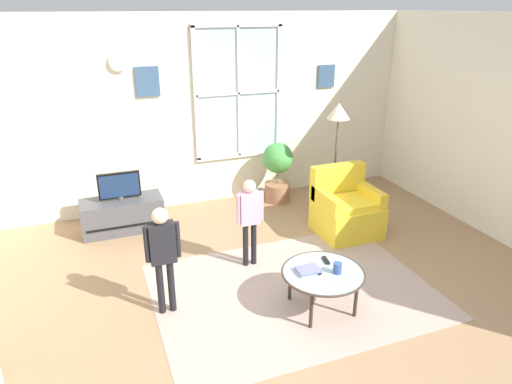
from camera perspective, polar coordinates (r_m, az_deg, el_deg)
The scene contains 15 objects.
ground_plane at distance 4.87m, azimuth 3.20°, elevation -13.48°, with size 6.90×6.25×0.02m, color #9E7A56.
back_wall at distance 6.84m, azimuth -6.25°, elevation 9.95°, with size 6.30×0.17×2.76m.
area_rug at distance 5.02m, azimuth 4.60°, elevation -12.10°, with size 2.89×2.14×0.01m, color tan.
tv_stand at distance 6.40m, azimuth -16.26°, elevation -2.75°, with size 1.06×0.46×0.45m.
television at distance 6.24m, azimuth -16.67°, elevation 0.76°, with size 0.54×0.08×0.38m.
armchair at distance 6.17m, azimuth 11.11°, elevation -2.15°, with size 0.76×0.74×0.87m.
coffee_table at distance 4.60m, azimuth 8.34°, elevation -10.07°, with size 0.82×0.82×0.42m.
book_stack at distance 4.55m, azimuth 6.49°, elevation -9.66°, with size 0.22×0.17×0.04m.
cup at distance 4.56m, azimuth 10.10°, elevation -9.30°, with size 0.09×0.09×0.11m, color #334C8C.
remote_near_books at distance 4.58m, azimuth 7.48°, elevation -9.66°, with size 0.04×0.14×0.02m, color black.
remote_near_cup at distance 4.76m, azimuth 8.69°, elevation -8.40°, with size 0.04×0.14×0.02m, color black.
person_pink_shirt at distance 5.15m, azimuth -0.81°, elevation -2.64°, with size 0.32×0.14×1.06m.
person_black_shirt at distance 4.43m, azimuth -11.54°, elevation -6.97°, with size 0.34×0.15×1.12m.
potted_plant_by_window at distance 7.00m, azimuth 2.71°, elevation 2.96°, with size 0.46×0.46×0.92m.
floor_lamp at distance 6.52m, azimuth 10.15°, elevation 8.59°, with size 0.32×0.32×1.60m.
Camera 1 is at (-1.64, -3.60, 2.83)m, focal length 32.13 mm.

